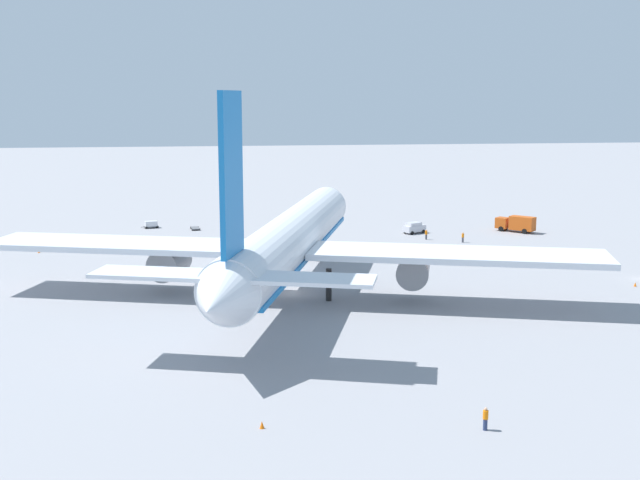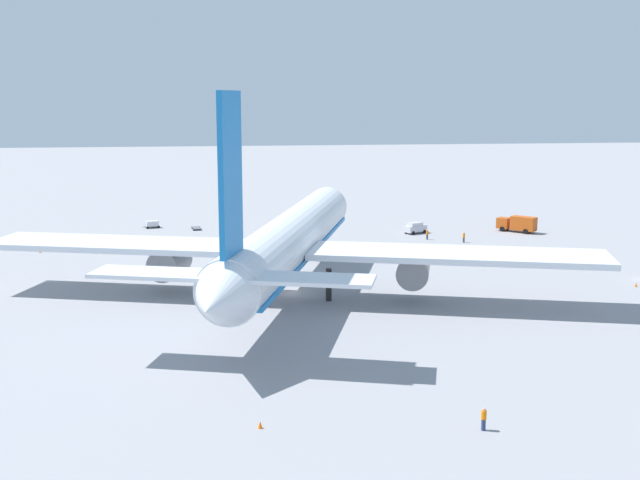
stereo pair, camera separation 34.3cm
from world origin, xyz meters
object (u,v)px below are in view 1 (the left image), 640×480
object	(u,v)px
baggage_cart_2	(195,228)
ground_worker_3	(426,234)
ground_worker_4	(324,230)
baggage_cart_1	(151,224)
ground_worker_1	(485,419)
service_van	(414,228)
traffic_cone_0	(581,265)
airliner	(288,241)
traffic_cone_2	(39,251)
traffic_cone_1	(262,425)
service_truck_1	(517,223)
ground_worker_0	(463,237)
traffic_cone_3	(635,284)

from	to	relation	value
baggage_cart_2	ground_worker_3	distance (m)	42.03
ground_worker_4	baggage_cart_1	bearing A→B (deg)	69.23
ground_worker_1	service_van	bearing A→B (deg)	-11.39
baggage_cart_1	traffic_cone_0	bearing A→B (deg)	-124.76
airliner	ground_worker_3	world-z (taller)	airliner
ground_worker_3	traffic_cone_2	xyz separation A→B (m)	(-2.78, 62.67, -0.60)
baggage_cart_1	baggage_cart_2	world-z (taller)	baggage_cart_1
airliner	baggage_cart_1	distance (m)	58.03
ground_worker_1	traffic_cone_1	bearing A→B (deg)	80.70
ground_worker_1	baggage_cart_1	bearing A→B (deg)	17.29
airliner	service_truck_1	xyz separation A→B (m)	(40.40, -45.19, -5.17)
baggage_cart_1	service_van	bearing A→B (deg)	-105.12
service_truck_1	baggage_cart_2	size ratio (longest dim) A/B	1.81
ground_worker_3	service_van	bearing A→B (deg)	4.02
service_truck_1	ground_worker_3	bearing A→B (deg)	105.52
ground_worker_0	traffic_cone_2	distance (m)	67.92
airliner	ground_worker_3	size ratio (longest dim) A/B	42.34
ground_worker_3	traffic_cone_3	world-z (taller)	ground_worker_3
ground_worker_1	traffic_cone_0	bearing A→B (deg)	-32.29
service_truck_1	ground_worker_4	bearing A→B (deg)	86.22
service_van	traffic_cone_3	bearing A→B (deg)	-157.78
ground_worker_1	ground_worker_3	world-z (taller)	ground_worker_1
ground_worker_1	ground_worker_3	xyz separation A→B (m)	(76.72, -17.17, -0.00)
service_van	ground_worker_0	world-z (taller)	service_van
service_truck_1	traffic_cone_0	world-z (taller)	service_truck_1
traffic_cone_2	ground_worker_0	bearing A→B (deg)	-90.67
ground_worker_4	service_van	bearing A→B (deg)	-93.60
ground_worker_0	ground_worker_1	world-z (taller)	ground_worker_1
ground_worker_1	service_truck_1	bearing A→B (deg)	-23.31
baggage_cart_1	baggage_cart_2	distance (m)	8.55
ground_worker_3	traffic_cone_3	size ratio (longest dim) A/B	3.14
baggage_cart_2	traffic_cone_0	world-z (taller)	traffic_cone_0
baggage_cart_1	traffic_cone_3	distance (m)	84.83
ground_worker_1	traffic_cone_0	xyz separation A→B (m)	(52.08, -32.92, -0.61)
baggage_cart_2	ground_worker_1	size ratio (longest dim) A/B	2.06
airliner	ground_worker_3	bearing A→B (deg)	-37.49
airliner	traffic_cone_3	bearing A→B (deg)	-91.78
service_van	baggage_cart_2	bearing A→B (deg)	75.82
traffic_cone_1	traffic_cone_2	xyz separation A→B (m)	(71.32, 29.48, 0.00)
ground_worker_0	traffic_cone_1	distance (m)	80.32
service_van	traffic_cone_2	distance (m)	62.89
baggage_cart_2	traffic_cone_3	bearing A→B (deg)	-133.29
ground_worker_1	traffic_cone_1	size ratio (longest dim) A/B	3.15
airliner	ground_worker_1	distance (m)	42.93
ground_worker_1	ground_worker_4	distance (m)	84.02
service_van	ground_worker_4	xyz separation A→B (m)	(1.01, 16.03, -0.18)
airliner	traffic_cone_1	xyz separation A→B (m)	(-38.72, 6.05, -6.46)
service_truck_1	traffic_cone_0	bearing A→B (deg)	175.57
ground_worker_3	service_truck_1	bearing A→B (deg)	-74.48
airliner	traffic_cone_3	size ratio (longest dim) A/B	133.11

